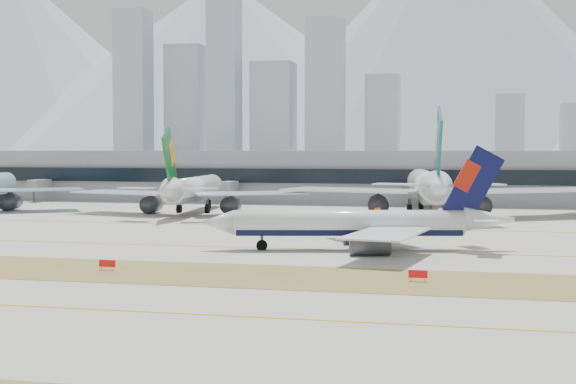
% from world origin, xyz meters
% --- Properties ---
extents(ground, '(3000.00, 3000.00, 0.00)m').
position_xyz_m(ground, '(0.00, 0.00, 0.00)').
color(ground, gray).
rests_on(ground, ground).
extents(apron_markings, '(360.00, 122.22, 0.06)m').
position_xyz_m(apron_markings, '(0.00, -53.95, 0.02)').
color(apron_markings, olive).
rests_on(apron_markings, ground).
extents(taxiing_airliner, '(47.49, 40.67, 16.11)m').
position_xyz_m(taxiing_airliner, '(22.62, -4.08, 3.89)').
color(taxiing_airliner, white).
rests_on(taxiing_airliner, ground).
extents(widebody_eva, '(57.35, 56.40, 20.54)m').
position_xyz_m(widebody_eva, '(-26.42, 57.49, 5.46)').
color(widebody_eva, white).
rests_on(widebody_eva, ground).
extents(widebody_cathay, '(67.63, 66.72, 24.32)m').
position_xyz_m(widebody_cathay, '(29.18, 63.25, 6.47)').
color(widebody_cathay, white).
rests_on(widebody_cathay, ground).
extents(terminal, '(280.00, 43.10, 15.00)m').
position_xyz_m(terminal, '(0.00, 114.84, 7.50)').
color(terminal, gray).
rests_on(terminal, ground).
extents(hold_sign_left, '(2.20, 0.15, 1.35)m').
position_xyz_m(hold_sign_left, '(-5.64, -32.00, 0.88)').
color(hold_sign_left, red).
rests_on(hold_sign_left, ground).
extents(hold_sign_right, '(2.20, 0.15, 1.35)m').
position_xyz_m(hold_sign_right, '(33.11, -32.00, 0.88)').
color(hold_sign_right, red).
rests_on(hold_sign_right, ground).
extents(gse_c, '(3.55, 2.00, 2.60)m').
position_xyz_m(gse_c, '(18.17, 48.87, 1.05)').
color(gse_c, orange).
rests_on(gse_c, ground).
extents(city_skyline, '(342.00, 49.80, 140.00)m').
position_xyz_m(city_skyline, '(-106.76, 453.42, 49.80)').
color(city_skyline, '#9DA4B3').
rests_on(city_skyline, ground).
extents(mountain_ridge, '(2830.00, 1120.00, 470.00)m').
position_xyz_m(mountain_ridge, '(33.00, 1404.14, 181.85)').
color(mountain_ridge, '#9EA8B7').
rests_on(mountain_ridge, ground).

